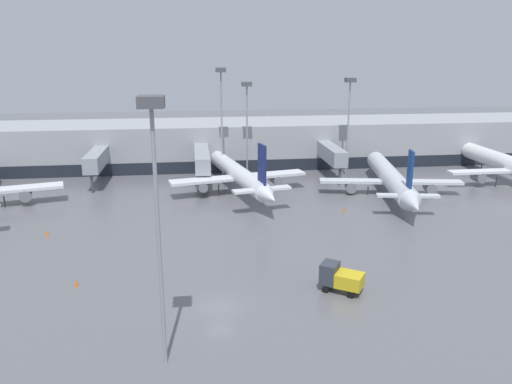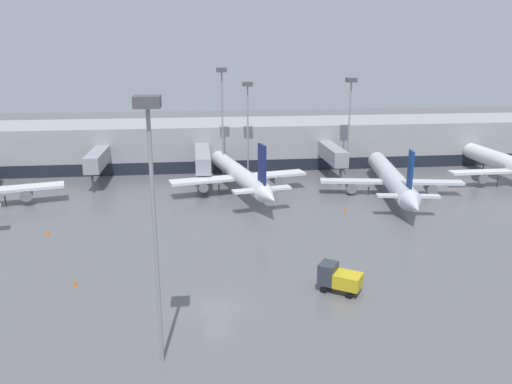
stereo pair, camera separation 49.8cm
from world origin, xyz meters
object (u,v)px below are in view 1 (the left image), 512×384
at_px(parked_jet_0, 239,175).
at_px(apron_light_mast_4, 349,99).
at_px(parked_jet_2, 391,178).
at_px(service_truck_0, 340,277).
at_px(apron_light_mast_3, 154,162).
at_px(traffic_cone_0, 76,283).
at_px(apron_light_mast_1, 247,102).
at_px(traffic_cone_2, 47,233).
at_px(apron_light_mast_2, 221,94).
at_px(traffic_cone_1, 345,209).

relative_size(parked_jet_0, apron_light_mast_4, 1.80).
height_order(parked_jet_2, service_truck_0, parked_jet_2).
distance_m(parked_jet_2, apron_light_mast_3, 57.38).
distance_m(traffic_cone_0, apron_light_mast_1, 51.05).
bearing_deg(parked_jet_0, apron_light_mast_3, 155.51).
bearing_deg(service_truck_0, apron_light_mast_3, 64.05).
relative_size(service_truck_0, traffic_cone_0, 6.47).
bearing_deg(parked_jet_0, parked_jet_2, -110.89).
bearing_deg(parked_jet_0, apron_light_mast_1, -25.39).
bearing_deg(traffic_cone_2, apron_light_mast_1, 43.51).
bearing_deg(parked_jet_0, apron_light_mast_2, 0.27).
bearing_deg(apron_light_mast_2, traffic_cone_2, -132.52).
bearing_deg(apron_light_mast_4, apron_light_mast_3, -119.27).
xyz_separation_m(traffic_cone_1, apron_light_mast_4, (7.09, 22.46, 14.26)).
relative_size(traffic_cone_0, apron_light_mast_1, 0.04).
bearing_deg(service_truck_0, apron_light_mast_1, -51.38).
height_order(traffic_cone_1, apron_light_mast_4, apron_light_mast_4).
bearing_deg(parked_jet_0, apron_light_mast_4, -77.06).
bearing_deg(apron_light_mast_3, parked_jet_2, 50.59).
bearing_deg(parked_jet_2, apron_light_mast_3, 150.73).
bearing_deg(traffic_cone_0, parked_jet_2, 32.55).
xyz_separation_m(service_truck_0, apron_light_mast_1, (-4.12, 48.08, 12.65)).
distance_m(traffic_cone_2, apron_light_mast_3, 37.69).
xyz_separation_m(parked_jet_2, apron_light_mast_1, (-22.66, 14.83, 11.40)).
xyz_separation_m(traffic_cone_0, traffic_cone_2, (-6.98, 15.66, -0.00)).
bearing_deg(traffic_cone_1, apron_light_mast_3, -125.70).
height_order(apron_light_mast_1, apron_light_mast_2, apron_light_mast_2).
bearing_deg(traffic_cone_0, parked_jet_0, 58.60).
distance_m(service_truck_0, traffic_cone_2, 39.18).
bearing_deg(traffic_cone_1, apron_light_mast_2, 127.55).
distance_m(service_truck_0, traffic_cone_1, 26.24).
distance_m(parked_jet_0, service_truck_0, 37.74).
relative_size(parked_jet_2, apron_light_mast_4, 1.91).
xyz_separation_m(traffic_cone_2, apron_light_mast_3, (16.72, -29.96, 15.60)).
distance_m(parked_jet_0, apron_light_mast_4, 26.72).
relative_size(parked_jet_2, apron_light_mast_2, 1.73).
bearing_deg(traffic_cone_0, apron_light_mast_4, 45.76).
bearing_deg(apron_light_mast_4, parked_jet_0, -154.84).
height_order(parked_jet_2, traffic_cone_2, parked_jet_2).
bearing_deg(traffic_cone_0, traffic_cone_1, 30.55).
relative_size(apron_light_mast_2, apron_light_mast_3, 1.00).
xyz_separation_m(parked_jet_0, traffic_cone_1, (14.80, -12.18, -2.88)).
bearing_deg(parked_jet_2, apron_light_mast_2, 73.45).
xyz_separation_m(traffic_cone_1, apron_light_mast_3, (-25.02, -34.82, 15.61)).
xyz_separation_m(parked_jet_2, service_truck_0, (-18.54, -33.25, -1.25)).
height_order(parked_jet_0, traffic_cone_0, parked_jet_0).
height_order(service_truck_0, traffic_cone_1, service_truck_0).
height_order(service_truck_0, apron_light_mast_1, apron_light_mast_1).
distance_m(traffic_cone_1, apron_light_mast_1, 29.61).
xyz_separation_m(parked_jet_2, traffic_cone_1, (-10.43, -8.33, -2.42)).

